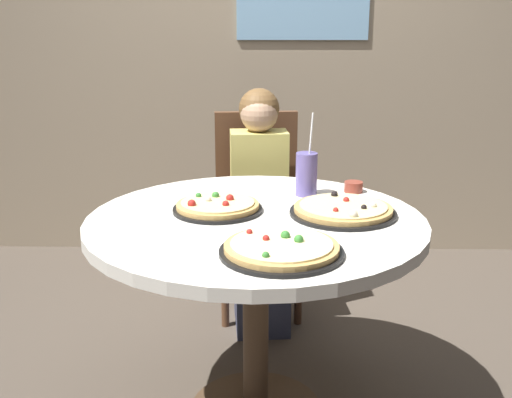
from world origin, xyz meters
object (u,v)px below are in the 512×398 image
diner_child (260,222)px  soda_cup (306,174)px  pizza_cheese (343,210)px  sauce_bowl (353,187)px  chair_wooden (258,201)px  dining_table (256,248)px  pizza_veggie (217,206)px  pizza_pepperoni (281,249)px

diner_child → soda_cup: size_ratio=3.52×
pizza_cheese → sauce_bowl: bearing=75.7°
diner_child → chair_wooden: bearing=94.8°
pizza_cheese → sauce_bowl: size_ratio=5.13×
dining_table → chair_wooden: size_ratio=1.19×
diner_child → pizza_veggie: diner_child is taller
dining_table → diner_child: 0.77m
dining_table → pizza_veggie: pizza_veggie is taller
soda_cup → sauce_bowl: size_ratio=4.40×
chair_wooden → sauce_bowl: (0.37, -0.62, 0.24)m
diner_child → pizza_veggie: size_ratio=3.52×
dining_table → soda_cup: 0.38m
chair_wooden → soda_cup: (0.19, -0.66, 0.30)m
dining_table → pizza_veggie: (-0.13, 0.07, 0.12)m
diner_child → pizza_veggie: 0.75m
pizza_cheese → pizza_veggie: bearing=175.5°
soda_cup → sauce_bowl: soda_cup is taller
pizza_veggie → diner_child: bearing=78.5°
dining_table → pizza_pepperoni: bearing=-76.5°
chair_wooden → diner_child: diner_child is taller
pizza_pepperoni → dining_table: bearing=103.5°
pizza_cheese → pizza_pepperoni: bearing=-120.6°
diner_child → pizza_pepperoni: 1.12m
soda_cup → chair_wooden: bearing=106.1°
pizza_cheese → soda_cup: size_ratio=1.17×
pizza_veggie → soda_cup: (0.32, 0.20, 0.06)m
sauce_bowl → soda_cup: bearing=-166.3°
diner_child → pizza_cheese: size_ratio=3.01×
pizza_veggie → soda_cup: size_ratio=1.00×
pizza_cheese → pizza_pepperoni: same height
soda_cup → sauce_bowl: (0.18, 0.04, -0.06)m
sauce_bowl → pizza_veggie: bearing=-153.5°
dining_table → sauce_bowl: (0.36, 0.32, 0.13)m
pizza_cheese → pizza_pepperoni: (-0.22, -0.36, -0.00)m
chair_wooden → diner_child: (0.02, -0.18, -0.05)m
chair_wooden → pizza_pepperoni: 1.29m
chair_wooden → pizza_cheese: size_ratio=2.64×
dining_table → pizza_pepperoni: pizza_pepperoni is taller
chair_wooden → soda_cup: size_ratio=3.09×
chair_wooden → diner_child: size_ratio=0.88×
pizza_cheese → pizza_pepperoni: 0.42m
dining_table → sauce_bowl: 0.50m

